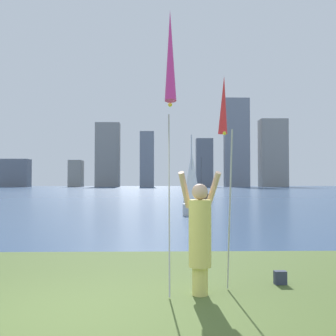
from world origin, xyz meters
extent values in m
cube|color=navy|center=(0.00, 62.36, -0.06)|extent=(120.00, 115.28, 0.12)
cube|color=#232D14|center=(0.00, 4.72, -0.02)|extent=(120.00, 0.70, 0.02)
cylinder|color=#D8CC66|center=(1.92, 0.96, 0.21)|extent=(0.24, 0.24, 0.42)
cylinder|color=#D8CC66|center=(1.92, 0.96, 0.93)|extent=(0.34, 0.34, 1.01)
sphere|color=#D1A889|center=(1.92, 0.96, 1.56)|extent=(0.24, 0.24, 0.24)
cylinder|color=#D1A889|center=(1.70, 1.10, 1.58)|extent=(0.25, 0.39, 0.58)
cylinder|color=#D1A889|center=(2.14, 1.10, 1.58)|extent=(0.25, 0.39, 0.58)
cylinder|color=#B2B2B7|center=(1.46, 1.02, 1.40)|extent=(0.02, 0.50, 2.77)
cone|color=#D83399|center=(1.46, 0.42, 3.49)|extent=(0.16, 0.39, 1.39)
sphere|color=yellow|center=(1.46, 0.54, 2.80)|extent=(0.06, 0.06, 0.06)
cylinder|color=#B2B2B7|center=(2.39, 1.02, 1.25)|extent=(0.02, 0.49, 2.47)
cone|color=red|center=(2.39, 1.57, 3.00)|extent=(0.16, 0.34, 0.99)
sphere|color=yellow|center=(2.39, 1.48, 2.51)|extent=(0.06, 0.06, 0.06)
cube|color=#33384C|center=(3.32, 1.56, 0.11)|extent=(0.20, 0.12, 0.22)
cube|color=silver|center=(2.97, 15.29, 0.29)|extent=(1.00, 1.91, 0.58)
cylinder|color=silver|center=(2.97, 15.29, 2.32)|extent=(0.06, 0.06, 3.47)
cone|color=white|center=(3.00, 15.42, 1.90)|extent=(1.08, 1.08, 2.63)
cube|color=brown|center=(5.08, 30.59, 0.29)|extent=(1.32, 2.09, 0.58)
cylinder|color=#47474C|center=(5.08, 30.59, 2.19)|extent=(0.06, 0.06, 3.21)
cube|color=slate|center=(-37.23, 104.86, 3.74)|extent=(7.41, 3.99, 7.47)
cube|color=gray|center=(-21.62, 107.87, 3.66)|extent=(3.44, 5.63, 7.31)
cube|color=gray|center=(-12.76, 107.05, 8.84)|extent=(6.70, 3.20, 17.68)
cube|color=gray|center=(-1.75, 102.38, 7.34)|extent=(3.70, 3.64, 14.67)
cube|color=slate|center=(13.73, 103.99, 6.52)|extent=(4.45, 3.16, 13.03)
cube|color=gray|center=(22.66, 104.73, 12.08)|extent=(6.74, 3.08, 24.15)
cube|color=gray|center=(33.10, 106.26, 9.32)|extent=(7.35, 4.85, 18.65)
camera|label=1|loc=(1.29, -5.18, 1.73)|focal=43.34mm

